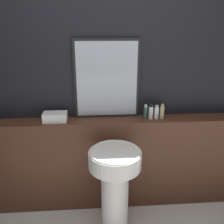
# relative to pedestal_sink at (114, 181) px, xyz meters

# --- Properties ---
(wall_back) EXTENTS (8.00, 0.06, 2.50)m
(wall_back) POSITION_rel_pedestal_sink_xyz_m (0.00, 0.55, 0.70)
(wall_back) COLOR black
(wall_back) RESTS_ON ground_plane
(vanity_counter) EXTENTS (2.74, 0.23, 0.99)m
(vanity_counter) POSITION_rel_pedestal_sink_xyz_m (0.00, 0.40, -0.05)
(vanity_counter) COLOR #512D1E
(vanity_counter) RESTS_ON ground_plane
(pedestal_sink) EXTENTS (0.47, 0.47, 0.86)m
(pedestal_sink) POSITION_rel_pedestal_sink_xyz_m (0.00, 0.00, 0.00)
(pedestal_sink) COLOR white
(pedestal_sink) RESTS_ON ground_plane
(mirror) EXTENTS (0.65, 0.03, 0.79)m
(mirror) POSITION_rel_pedestal_sink_xyz_m (-0.04, 0.50, 0.84)
(mirror) COLOR black
(mirror) RESTS_ON vanity_counter
(towel_stack) EXTENTS (0.23, 0.14, 0.09)m
(towel_stack) POSITION_rel_pedestal_sink_xyz_m (-0.55, 0.40, 0.49)
(towel_stack) COLOR white
(towel_stack) RESTS_ON vanity_counter
(shampoo_bottle) EXTENTS (0.04, 0.04, 0.15)m
(shampoo_bottle) POSITION_rel_pedestal_sink_xyz_m (0.35, 0.40, 0.51)
(shampoo_bottle) COLOR #2D4C3D
(shampoo_bottle) RESTS_ON vanity_counter
(conditioner_bottle) EXTENTS (0.04, 0.04, 0.16)m
(conditioner_bottle) POSITION_rel_pedestal_sink_xyz_m (0.40, 0.40, 0.52)
(conditioner_bottle) COLOR white
(conditioner_bottle) RESTS_ON vanity_counter
(lotion_bottle) EXTENTS (0.04, 0.04, 0.14)m
(lotion_bottle) POSITION_rel_pedestal_sink_xyz_m (0.46, 0.40, 0.51)
(lotion_bottle) COLOR white
(lotion_bottle) RESTS_ON vanity_counter
(body_wash_bottle) EXTENTS (0.04, 0.04, 0.15)m
(body_wash_bottle) POSITION_rel_pedestal_sink_xyz_m (0.52, 0.40, 0.52)
(body_wash_bottle) COLOR #C6B284
(body_wash_bottle) RESTS_ON vanity_counter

